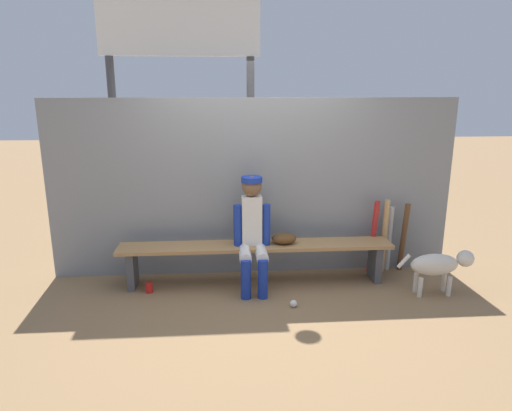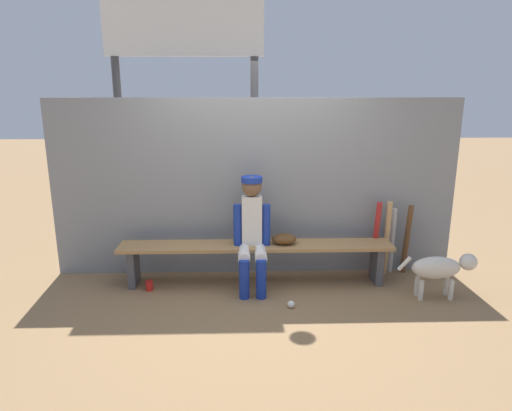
% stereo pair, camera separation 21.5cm
% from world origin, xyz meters
% --- Properties ---
extents(ground_plane, '(30.00, 30.00, 0.00)m').
position_xyz_m(ground_plane, '(0.00, 0.00, 0.00)').
color(ground_plane, olive).
extents(chainlink_fence, '(4.72, 0.03, 2.07)m').
position_xyz_m(chainlink_fence, '(0.00, 0.35, 1.04)').
color(chainlink_fence, gray).
rests_on(chainlink_fence, ground_plane).
extents(dugout_bench, '(3.08, 0.36, 0.47)m').
position_xyz_m(dugout_bench, '(0.00, 0.00, 0.38)').
color(dugout_bench, '#AD7F4C').
rests_on(dugout_bench, ground_plane).
extents(player_seated, '(0.41, 0.55, 1.25)m').
position_xyz_m(player_seated, '(-0.05, -0.11, 0.68)').
color(player_seated, silver).
rests_on(player_seated, ground_plane).
extents(baseball_glove, '(0.28, 0.20, 0.12)m').
position_xyz_m(baseball_glove, '(0.32, 0.00, 0.53)').
color(baseball_glove, '#593819').
rests_on(baseball_glove, dugout_bench).
extents(bat_aluminum_red, '(0.09, 0.17, 0.91)m').
position_xyz_m(bat_aluminum_red, '(1.41, 0.19, 0.45)').
color(bat_aluminum_red, '#B22323').
rests_on(bat_aluminum_red, ground_plane).
extents(bat_wood_tan, '(0.09, 0.16, 0.92)m').
position_xyz_m(bat_wood_tan, '(1.55, 0.19, 0.46)').
color(bat_wood_tan, tan).
rests_on(bat_wood_tan, ground_plane).
extents(bat_aluminum_silver, '(0.09, 0.13, 0.81)m').
position_xyz_m(bat_aluminum_silver, '(1.63, 0.26, 0.41)').
color(bat_aluminum_silver, '#B7B7BC').
rests_on(bat_aluminum_silver, ground_plane).
extents(bat_wood_dark, '(0.07, 0.16, 0.86)m').
position_xyz_m(bat_wood_dark, '(1.80, 0.23, 0.43)').
color(bat_wood_dark, brown).
rests_on(bat_wood_dark, ground_plane).
extents(baseball, '(0.07, 0.07, 0.07)m').
position_xyz_m(baseball, '(0.34, -0.62, 0.04)').
color(baseball, white).
rests_on(baseball, ground_plane).
extents(cup_on_ground, '(0.08, 0.08, 0.11)m').
position_xyz_m(cup_on_ground, '(-1.19, -0.16, 0.06)').
color(cup_on_ground, red).
rests_on(cup_on_ground, ground_plane).
extents(cup_on_bench, '(0.08, 0.08, 0.11)m').
position_xyz_m(cup_on_bench, '(-0.02, 0.03, 0.53)').
color(cup_on_bench, '#1E47AD').
rests_on(cup_on_bench, dugout_bench).
extents(scoreboard, '(2.24, 0.27, 3.75)m').
position_xyz_m(scoreboard, '(-0.80, 1.12, 2.64)').
color(scoreboard, '#3F3F42').
rests_on(scoreboard, ground_plane).
extents(dog, '(0.84, 0.20, 0.49)m').
position_xyz_m(dog, '(1.95, -0.42, 0.34)').
color(dog, beige).
rests_on(dog, ground_plane).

